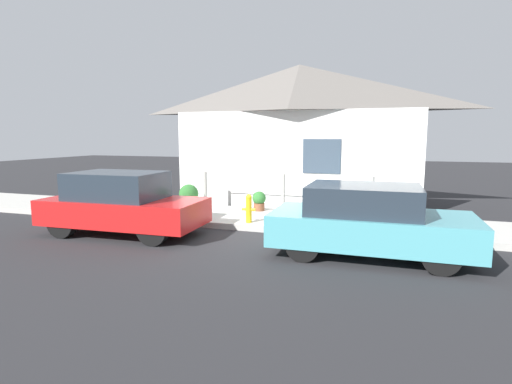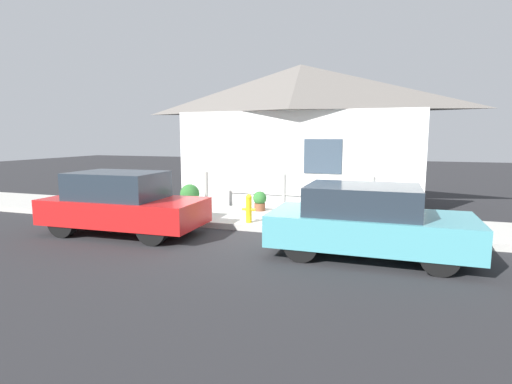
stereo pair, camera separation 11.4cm
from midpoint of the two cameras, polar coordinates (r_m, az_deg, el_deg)
ground_plane at (r=9.32m, az=0.97°, el=-5.79°), size 60.00×60.00×0.00m
sidewalk at (r=10.38m, az=2.91°, el=-3.95°), size 24.00×2.29×0.15m
house at (r=12.97m, az=6.54°, el=13.59°), size 7.84×2.23×4.45m
fence at (r=11.22m, az=4.32°, el=0.27°), size 4.90×0.10×1.02m
car_left at (r=9.56m, az=-18.22°, el=-1.54°), size 3.67×1.71×1.42m
car_right at (r=7.69m, az=16.07°, el=-4.02°), size 3.64×1.71×1.32m
fire_hydrant at (r=9.59m, az=-0.70°, el=-2.28°), size 0.33×0.15×0.69m
potted_plant_near_hydrant at (r=11.15m, az=0.84°, el=-1.21°), size 0.38×0.38×0.55m
potted_plant_by_fence at (r=11.91m, az=-9.16°, el=-0.37°), size 0.57×0.57×0.67m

